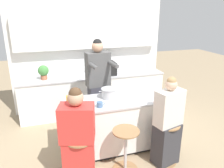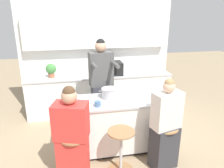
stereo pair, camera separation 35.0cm
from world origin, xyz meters
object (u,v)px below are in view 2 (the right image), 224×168
bar_stool_center (121,149)px  person_wrapped_blanket (72,138)px  bar_stool_rightmost (164,144)px  juice_carton (67,101)px  microwave (110,68)px  kitchen_island (113,124)px  potted_plant (51,70)px  person_cooking (101,87)px  person_seated_near (165,129)px  cooking_pot (110,93)px  fruit_bowl (75,98)px  coffee_cup_near (98,104)px

bar_stool_center → person_wrapped_blanket: size_ratio=0.48×
bar_stool_center → person_wrapped_blanket: bearing=-178.6°
bar_stool_rightmost → juice_carton: (-1.37, 0.46, 0.62)m
microwave → kitchen_island: bearing=-98.7°
potted_plant → person_cooking: bearing=-42.6°
person_seated_near → cooking_pot: bearing=119.5°
person_wrapped_blanket → cooking_pot: bearing=64.3°
bar_stool_rightmost → microwave: 2.20m
fruit_bowl → bar_stool_rightmost: bearing=-29.6°
kitchen_island → person_seated_near: (0.65, -0.61, 0.18)m
bar_stool_center → potted_plant: 2.44m
juice_carton → potted_plant: bearing=101.5°
bar_stool_center → juice_carton: (-0.71, 0.46, 0.62)m
kitchen_island → person_cooking: (-0.09, 0.63, 0.44)m
person_wrapped_blanket → fruit_bowl: bearing=100.7°
fruit_bowl → microwave: 1.58m
juice_carton → potted_plant: (-0.33, 1.63, 0.06)m
kitchen_island → bar_stool_rightmost: size_ratio=2.47×
microwave → person_wrapped_blanket: bearing=-113.5°
person_cooking → potted_plant: 1.31m
bar_stool_rightmost → fruit_bowl: (-1.26, 0.72, 0.55)m
kitchen_island → cooking_pot: size_ratio=4.60×
fruit_bowl → person_cooking: bearing=44.1°
person_wrapped_blanket → fruit_bowl: size_ratio=7.50×
bar_stool_rightmost → microwave: (-0.44, 2.05, 0.66)m
fruit_bowl → coffee_cup_near: (0.33, -0.32, 0.01)m
bar_stool_center → person_wrapped_blanket: person_wrapped_blanket is taller
bar_stool_rightmost → person_cooking: person_cooking is taller
person_wrapped_blanket → microwave: (0.90, 2.07, 0.37)m
coffee_cup_near → juice_carton: (-0.44, 0.07, 0.06)m
person_wrapped_blanket → kitchen_island: bearing=58.3°
person_seated_near → bar_stool_rightmost: bearing=58.4°
bar_stool_rightmost → microwave: microwave is taller
fruit_bowl → microwave: (0.83, 1.34, 0.10)m
bar_stool_rightmost → person_wrapped_blanket: person_wrapped_blanket is taller
person_wrapped_blanket → potted_plant: bearing=116.3°
kitchen_island → person_wrapped_blanket: person_wrapped_blanket is taller
kitchen_island → coffee_cup_near: bearing=-144.5°
person_wrapped_blanket → fruit_bowl: (0.07, 0.74, 0.27)m
kitchen_island → bar_stool_center: kitchen_island is taller
cooking_pot → fruit_bowl: 0.58m
person_cooking → cooking_pot: 0.53m
bar_stool_center → person_cooking: person_cooking is taller
cooking_pot → potted_plant: bearing=126.0°
bar_stool_center → person_cooking: 1.33m
person_cooking → potted_plant: size_ratio=5.99×
bar_stool_rightmost → kitchen_island: bearing=138.2°
coffee_cup_near → potted_plant: bearing=114.4°
person_cooking → fruit_bowl: (-0.51, -0.50, 0.03)m
kitchen_island → bar_stool_rightmost: kitchen_island is taller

